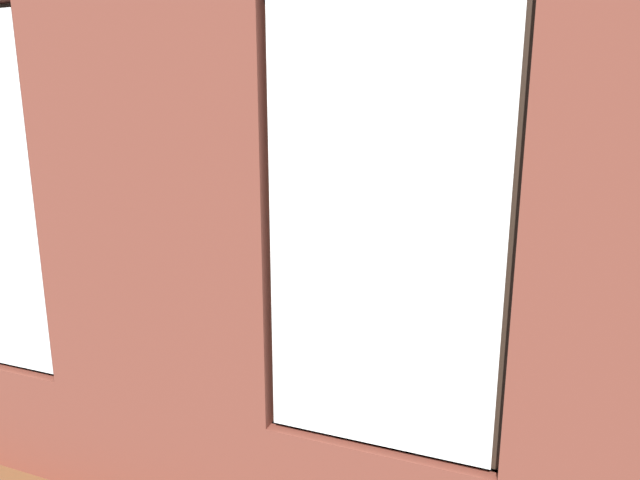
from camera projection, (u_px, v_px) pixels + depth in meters
The scene contains 16 objects.
ground_plane at pixel (339, 331), 5.58m from camera, with size 7.22×6.25×0.10m, color brown.
brick_wall_with_windows at pixel (150, 231), 2.73m from camera, with size 6.62×0.30×3.07m.
white_wall_right at pixel (52, 160), 6.20m from camera, with size 0.10×5.25×3.07m, color silver.
couch_by_window at pixel (178, 383), 3.73m from camera, with size 1.95×0.87×0.80m.
coffee_table at pixel (326, 286), 5.56m from camera, with size 1.51×0.81×0.44m.
cup_ceramic at pixel (279, 274), 5.59m from camera, with size 0.09×0.09×0.11m, color #4C4C51.
candle_jar at pixel (333, 280), 5.39m from camera, with size 0.08×0.08×0.11m, color #B7333D.
remote_gray at pixel (371, 281), 5.53m from camera, with size 0.05×0.17×0.02m, color #59595B.
remote_black at pixel (313, 275), 5.71m from camera, with size 0.05×0.17×0.02m, color black.
remote_silver at pixel (326, 280), 5.55m from camera, with size 0.05×0.17×0.02m, color #B2B2B7.
media_console at pixel (85, 276), 6.39m from camera, with size 0.98×0.42×0.49m, color black.
tv_flatscreen at pixel (79, 216), 6.23m from camera, with size 1.23×0.20×0.86m.
potted_plant_foreground_right at pixel (215, 195), 8.20m from camera, with size 1.07×1.12×1.58m.
potted_plant_corner_near_left at pixel (635, 237), 6.36m from camera, with size 0.93×0.91×1.20m.
potted_plant_near_tv at pixel (53, 280), 5.28m from camera, with size 0.52×0.52×0.81m.
potted_plant_by_left_couch at pixel (585, 280), 5.72m from camera, with size 0.29×0.29×0.60m.
Camera 1 is at (-1.74, 4.93, 2.09)m, focal length 32.00 mm.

